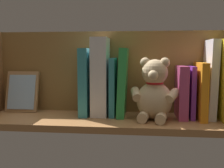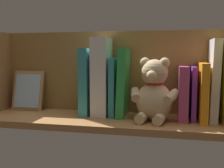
# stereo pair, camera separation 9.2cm
# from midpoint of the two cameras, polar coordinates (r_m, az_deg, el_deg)

# --- Properties ---
(ground_plane) EXTENTS (0.95, 0.26, 0.02)m
(ground_plane) POSITION_cam_midpoint_polar(r_m,az_deg,el_deg) (0.94, -2.82, -7.79)
(ground_plane) COLOR #9E6B3D
(shelf_back_panel) EXTENTS (0.95, 0.02, 0.30)m
(shelf_back_panel) POSITION_cam_midpoint_polar(r_m,az_deg,el_deg) (1.02, -1.92, 2.59)
(shelf_back_panel) COLOR olive
(shelf_back_panel) RESTS_ON ground_plane
(book_1) EXTENTS (0.03, 0.15, 0.27)m
(book_1) POSITION_cam_midpoint_polar(r_m,az_deg,el_deg) (0.95, 19.75, 0.82)
(book_1) COLOR yellow
(book_1) RESTS_ON ground_plane
(book_2) EXTENTS (0.03, 0.12, 0.27)m
(book_2) POSITION_cam_midpoint_polar(r_m,az_deg,el_deg) (0.95, 17.60, 0.95)
(book_2) COLOR silver
(book_2) RESTS_ON ground_plane
(book_3) EXTENTS (0.02, 0.15, 0.19)m
(book_3) POSITION_cam_midpoint_polar(r_m,az_deg,el_deg) (0.94, 15.65, -1.41)
(book_3) COLOR orange
(book_3) RESTS_ON ground_plane
(book_4) EXTENTS (0.02, 0.12, 0.18)m
(book_4) POSITION_cam_midpoint_polar(r_m,az_deg,el_deg) (0.95, 13.78, -1.66)
(book_4) COLOR purple
(book_4) RESTS_ON ground_plane
(book_5) EXTENTS (0.03, 0.13, 0.18)m
(book_5) POSITION_cam_midpoint_polar(r_m,az_deg,el_deg) (0.94, 11.87, -1.66)
(book_5) COLOR #B23F72
(book_5) RESTS_ON ground_plane
(teddy_bear) EXTENTS (0.17, 0.15, 0.21)m
(teddy_bear) POSITION_cam_midpoint_polar(r_m,az_deg,el_deg) (0.90, 6.12, -1.82)
(teddy_bear) COLOR #D1B284
(teddy_bear) RESTS_ON ground_plane
(book_6) EXTENTS (0.04, 0.12, 0.24)m
(book_6) POSITION_cam_midpoint_polar(r_m,az_deg,el_deg) (0.94, -0.49, 0.33)
(book_6) COLOR green
(book_6) RESTS_ON ground_plane
(book_7) EXTENTS (0.02, 0.11, 0.20)m
(book_7) POSITION_cam_midpoint_polar(r_m,az_deg,el_deg) (0.95, -2.41, -0.62)
(book_7) COLOR teal
(book_7) RESTS_ON ground_plane
(dictionary_thick_white) EXTENTS (0.06, 0.11, 0.28)m
(dictionary_thick_white) POSITION_cam_midpoint_polar(r_m,az_deg,el_deg) (0.96, -5.22, 1.52)
(dictionary_thick_white) COLOR silver
(dictionary_thick_white) RESTS_ON ground_plane
(book_8) EXTENTS (0.03, 0.12, 0.24)m
(book_8) POSITION_cam_midpoint_polar(r_m,az_deg,el_deg) (0.97, -8.31, 0.42)
(book_8) COLOR teal
(book_8) RESTS_ON ground_plane
(picture_frame_leaning) EXTENTS (0.12, 0.05, 0.15)m
(picture_frame_leaning) POSITION_cam_midpoint_polar(r_m,az_deg,el_deg) (1.09, -20.85, -1.56)
(picture_frame_leaning) COLOR #A87A4C
(picture_frame_leaning) RESTS_ON ground_plane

